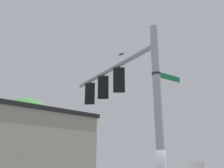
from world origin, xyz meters
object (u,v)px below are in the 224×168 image
(bird_flying, at_px, (121,54))
(traffic_light_mid_inner, at_px, (104,88))
(traffic_light_mid_outer, at_px, (90,94))
(street_name_sign, at_px, (162,76))
(traffic_light_nearest_pole, at_px, (119,81))

(bird_flying, bearing_deg, traffic_light_mid_inner, -114.19)
(traffic_light_mid_inner, bearing_deg, traffic_light_mid_outer, 127.01)
(street_name_sign, height_order, bird_flying, bird_flying)
(street_name_sign, bearing_deg, traffic_light_mid_outer, 130.33)
(traffic_light_nearest_pole, relative_size, traffic_light_mid_outer, 1.00)
(traffic_light_nearest_pole, relative_size, traffic_light_mid_inner, 1.00)
(traffic_light_nearest_pole, height_order, bird_flying, bird_flying)
(traffic_light_nearest_pole, distance_m, street_name_sign, 2.54)
(traffic_light_nearest_pole, height_order, traffic_light_mid_inner, same)
(traffic_light_nearest_pole, height_order, traffic_light_mid_outer, same)
(bird_flying, bearing_deg, traffic_light_mid_outer, -153.01)
(traffic_light_nearest_pole, height_order, street_name_sign, traffic_light_nearest_pole)
(traffic_light_mid_inner, xyz_separation_m, bird_flying, (0.88, 1.97, 2.77))
(traffic_light_mid_inner, xyz_separation_m, street_name_sign, (2.57, -2.90, -0.42))
(traffic_light_mid_outer, height_order, bird_flying, bird_flying)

